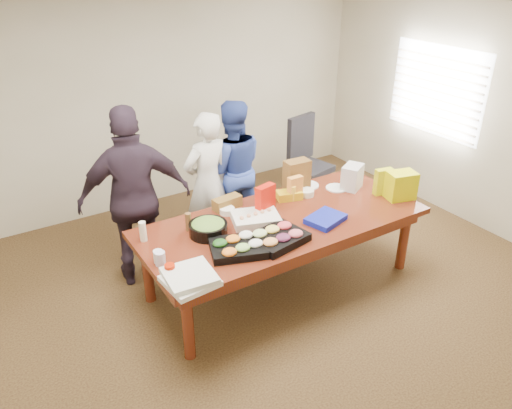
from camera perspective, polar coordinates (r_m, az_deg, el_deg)
floor at (r=5.23m, az=2.90°, el=-9.00°), size 5.50×5.00×0.02m
ceiling at (r=4.23m, az=3.83°, el=22.18°), size 5.50×5.00×0.02m
wall_back at (r=6.64m, az=-9.44°, el=11.87°), size 5.50×0.04×2.70m
wall_right at (r=6.46m, az=23.98°, el=9.46°), size 0.04×5.00×2.70m
window_panel at (r=6.74m, az=19.94°, el=12.18°), size 0.03×1.40×1.10m
window_blinds at (r=6.71m, az=19.72°, el=12.15°), size 0.04×1.36×1.00m
conference_table at (r=5.01m, az=3.00°, el=-5.46°), size 2.80×1.20×0.75m
office_chair at (r=6.56m, az=6.17°, el=4.56°), size 0.68×0.68×1.12m
person_center at (r=5.47m, az=-5.59°, el=2.50°), size 0.63×0.46×1.60m
person_right at (r=5.76m, az=-2.78°, el=4.08°), size 0.94×0.83×1.62m
person_left at (r=4.96m, az=-13.67°, el=0.70°), size 1.15×0.67×1.85m
veggie_tray at (r=4.30m, az=-2.08°, el=-5.00°), size 0.57×0.50×0.07m
fruit_tray at (r=4.44m, az=2.50°, el=-3.88°), size 0.54×0.46×0.07m
sheet_cake at (r=4.75m, az=-0.05°, el=-1.59°), size 0.52×0.45×0.08m
salad_bowl at (r=4.56m, az=-5.50°, el=-2.81°), size 0.36×0.36×0.11m
chip_bag_blue at (r=4.81m, az=7.98°, el=-1.65°), size 0.42×0.36×0.05m
chip_bag_red at (r=4.85m, az=1.07°, el=0.55°), size 0.22×0.13×0.30m
chip_bag_yellow at (r=5.42m, az=14.37°, el=2.56°), size 0.20×0.11×0.29m
chip_bag_orange at (r=5.17m, az=4.49°, el=1.93°), size 0.16×0.07×0.25m
mayo_jar at (r=5.10m, az=1.09°, el=1.00°), size 0.10×0.10×0.15m
mustard_bottle at (r=5.14m, az=4.24°, el=1.28°), size 0.06×0.06×0.16m
dressing_bottle at (r=4.63m, az=-7.76°, el=-1.98°), size 0.06×0.06×0.18m
ranch_bottle at (r=4.54m, az=-12.84°, el=-3.03°), size 0.07×0.07×0.19m
banana_bunch at (r=5.19m, az=3.81°, el=1.10°), size 0.29×0.22×0.09m
bread_loaf at (r=5.00m, az=-3.33°, el=0.20°), size 0.31×0.16×0.12m
kraft_bag at (r=5.31m, az=4.70°, el=3.28°), size 0.28×0.17×0.35m
red_cup at (r=4.04m, az=-9.83°, el=-7.50°), size 0.10×0.10×0.11m
clear_cup_a at (r=4.20m, az=-10.93°, el=-6.09°), size 0.09×0.09×0.12m
clear_cup_b at (r=4.23m, az=-11.14°, el=-5.87°), size 0.08×0.08×0.11m
pizza_box_lower at (r=3.97m, az=-7.57°, el=-8.68°), size 0.41×0.41×0.04m
pizza_box_upper at (r=3.95m, az=-7.63°, el=-8.09°), size 0.40×0.40×0.04m
plate_a at (r=5.49m, az=9.22°, el=1.88°), size 0.28×0.28×0.01m
plate_b at (r=5.51m, az=5.94°, el=2.22°), size 0.28×0.28×0.02m
dip_bowl_a at (r=5.28m, az=5.78°, el=1.37°), size 0.18×0.18×0.07m
dip_bowl_b at (r=4.91m, az=-3.34°, el=-0.71°), size 0.19×0.19×0.06m
grocery_bag_white at (r=5.48m, az=10.97°, el=3.12°), size 0.30×0.27×0.27m
grocery_bag_yellow at (r=5.37m, az=16.27°, el=2.12°), size 0.33×0.27×0.29m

